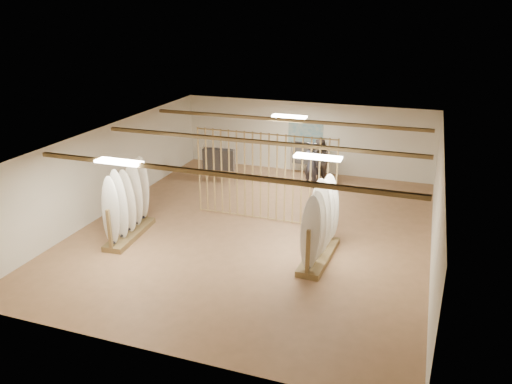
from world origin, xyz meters
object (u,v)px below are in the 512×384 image
(rack_right, at_px, (320,234))
(shopper_a, at_px, (312,162))
(clothing_rack_b, at_px, (308,154))
(clothing_rack_a, at_px, (219,159))
(rack_left, at_px, (128,214))
(shopper_b, at_px, (320,159))

(rack_right, xyz_separation_m, shopper_a, (-1.50, 5.40, 0.24))
(rack_right, relative_size, clothing_rack_b, 1.67)
(clothing_rack_a, relative_size, shopper_a, 0.70)
(rack_left, bearing_deg, shopper_a, 50.42)
(shopper_a, bearing_deg, shopper_b, -100.42)
(rack_left, height_order, rack_right, rack_right)
(rack_right, xyz_separation_m, clothing_rack_b, (-1.91, 6.62, 0.16))
(shopper_a, relative_size, shopper_b, 0.99)
(clothing_rack_b, bearing_deg, shopper_a, -65.49)
(clothing_rack_a, distance_m, clothing_rack_b, 3.51)
(shopper_b, bearing_deg, clothing_rack_b, 171.16)
(rack_right, bearing_deg, shopper_a, 108.46)
(shopper_a, distance_m, shopper_b, 0.45)
(rack_left, relative_size, shopper_a, 1.15)
(rack_left, distance_m, clothing_rack_b, 7.93)
(rack_right, height_order, clothing_rack_a, rack_right)
(rack_right, height_order, shopper_b, rack_right)
(rack_right, distance_m, clothing_rack_b, 6.90)
(rack_left, relative_size, clothing_rack_a, 1.64)
(rack_right, distance_m, shopper_b, 5.93)
(rack_left, bearing_deg, shopper_b, 50.64)
(rack_left, xyz_separation_m, rack_right, (5.50, 0.44, 0.03))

